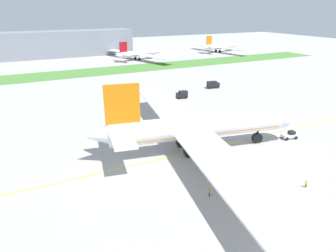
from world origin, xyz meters
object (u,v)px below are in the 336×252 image
at_px(airliner_foreground, 196,128).
at_px(ground_crew_wingwalker_port, 209,191).
at_px(service_truck_fuel_bowser, 182,94).
at_px(service_truck_catering_van, 213,84).
at_px(pushback_tug, 290,135).
at_px(ground_crew_marshaller_front, 306,183).
at_px(parked_airliner_far_outer, 220,46).
at_px(service_truck_baggage_loader, 121,91).
at_px(parked_airliner_far_right, 139,53).

height_order(airliner_foreground, ground_crew_wingwalker_port, airliner_foreground).
height_order(airliner_foreground, service_truck_fuel_bowser, airliner_foreground).
bearing_deg(service_truck_catering_van, pushback_tug, -103.75).
bearing_deg(pushback_tug, service_truck_fuel_bowser, 97.63).
distance_m(ground_crew_marshaller_front, parked_airliner_far_outer, 199.90).
height_order(ground_crew_wingwalker_port, service_truck_baggage_loader, service_truck_baggage_loader).
height_order(service_truck_catering_van, parked_airliner_far_right, parked_airliner_far_right).
bearing_deg(airliner_foreground, parked_airliner_far_outer, 52.31).
height_order(pushback_tug, parked_airliner_far_right, parked_airliner_far_right).
distance_m(parked_airliner_far_right, parked_airliner_far_outer, 71.93).
distance_m(service_truck_baggage_loader, parked_airliner_far_right, 90.08).
relative_size(ground_crew_marshaller_front, service_truck_fuel_bowser, 0.34).
bearing_deg(parked_airliner_far_right, service_truck_catering_van, -90.61).
height_order(service_truck_fuel_bowser, parked_airliner_far_outer, parked_airliner_far_outer).
bearing_deg(ground_crew_wingwalker_port, service_truck_catering_van, 54.86).
distance_m(ground_crew_marshaller_front, service_truck_fuel_bowser, 68.47).
distance_m(airliner_foreground, parked_airliner_far_outer, 185.53).
bearing_deg(ground_crew_marshaller_front, parked_airliner_far_outer, 59.05).
distance_m(pushback_tug, service_truck_baggage_loader, 69.90).
distance_m(pushback_tug, service_truck_catering_van, 58.24).
bearing_deg(airliner_foreground, service_truck_catering_van, 51.46).
relative_size(airliner_foreground, service_truck_baggage_loader, 17.57).
bearing_deg(service_truck_baggage_loader, airliner_foreground, -91.10).
relative_size(service_truck_baggage_loader, parked_airliner_far_outer, 0.08).
xyz_separation_m(ground_crew_marshaller_front, service_truck_catering_van, (30.23, 75.92, 0.68)).
relative_size(service_truck_baggage_loader, service_truck_fuel_bowser, 1.03).
xyz_separation_m(pushback_tug, service_truck_fuel_bowser, (-6.48, 48.40, 0.60)).
height_order(airliner_foreground, ground_crew_marshaller_front, airliner_foreground).
bearing_deg(pushback_tug, parked_airliner_far_right, 84.19).
bearing_deg(ground_crew_marshaller_front, ground_crew_wingwalker_port, 161.74).
height_order(service_truck_baggage_loader, service_truck_catering_van, service_truck_catering_van).
height_order(pushback_tug, parked_airliner_far_outer, parked_airliner_far_outer).
bearing_deg(airliner_foreground, ground_crew_marshaller_front, -66.62).
relative_size(ground_crew_marshaller_front, service_truck_baggage_loader, 0.33).
xyz_separation_m(service_truck_baggage_loader, parked_airliner_far_right, (40.66, 80.33, 2.94)).
xyz_separation_m(ground_crew_wingwalker_port, service_truck_fuel_bowser, (28.74, 61.53, 0.60)).
bearing_deg(airliner_foreground, parked_airliner_far_right, 73.37).
bearing_deg(parked_airliner_far_right, parked_airliner_far_outer, 5.43).
bearing_deg(service_truck_fuel_bowser, service_truck_catering_van, 21.90).
bearing_deg(service_truck_baggage_loader, service_truck_fuel_bowser, -40.46).
bearing_deg(pushback_tug, service_truck_catering_van, 76.25).
bearing_deg(pushback_tug, ground_crew_marshaller_front, -130.25).
bearing_deg(ground_crew_wingwalker_port, airliner_foreground, 65.97).
bearing_deg(parked_airliner_far_outer, ground_crew_marshaller_front, -120.95).
relative_size(ground_crew_wingwalker_port, service_truck_baggage_loader, 0.33).
height_order(service_truck_fuel_bowser, service_truck_catering_van, service_truck_catering_van).
bearing_deg(airliner_foreground, service_truck_baggage_loader, 88.90).
bearing_deg(ground_crew_marshaller_front, service_truck_catering_van, 68.29).
distance_m(service_truck_baggage_loader, service_truck_fuel_bowser, 25.49).
xyz_separation_m(pushback_tug, service_truck_catering_van, (13.85, 56.57, 0.68)).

